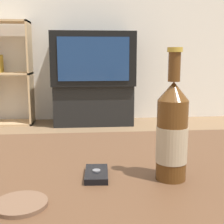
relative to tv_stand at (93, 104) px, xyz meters
name	(u,v)px	position (x,y,z in m)	size (l,w,h in m)	color
back_wall	(85,5)	(-0.07, 0.28, 1.09)	(8.00, 0.05, 2.60)	silver
coffee_table	(100,208)	(-0.07, -2.74, 0.20)	(1.05, 0.88, 0.48)	brown
tv_stand	(93,104)	(0.00, 0.00, 0.00)	(0.84, 0.41, 0.43)	black
television	(93,59)	(0.00, 0.00, 0.49)	(0.87, 0.50, 0.56)	black
bookshelf	(6,72)	(-0.93, 0.07, 0.35)	(0.48, 0.30, 1.10)	tan
beer_bottle	(172,133)	(0.09, -2.74, 0.37)	(0.07, 0.07, 0.29)	#563314
cell_phone	(96,174)	(-0.08, -2.72, 0.27)	(0.06, 0.10, 0.02)	black
coaster	(21,204)	(-0.22, -2.85, 0.26)	(0.10, 0.10, 0.01)	brown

